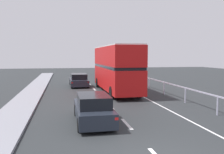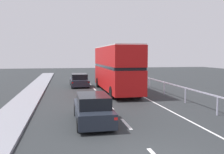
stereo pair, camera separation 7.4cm
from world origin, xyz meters
TOP-DOWN VIEW (x-y plane):
  - lane_paint_markings at (2.07, 8.92)m, footprint 3.53×46.00m
  - bridge_side_railing at (5.54, 9.00)m, footprint 0.10×42.00m
  - double_decker_bus_red at (1.73, 15.14)m, footprint 2.64×10.33m
  - hatchback_car_near at (-1.61, 5.03)m, footprint 1.76×4.47m
  - sedan_car_ahead at (-1.39, 19.99)m, footprint 1.94×4.50m

SIDE VIEW (x-z plane):
  - lane_paint_markings at x=2.07m, z-range 0.00..0.01m
  - sedan_car_ahead at x=-1.39m, z-range -0.03..1.38m
  - hatchback_car_near at x=-1.61m, z-range -0.03..1.42m
  - bridge_side_railing at x=5.54m, z-range 0.35..1.48m
  - double_decker_bus_red at x=1.73m, z-range 0.15..4.42m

